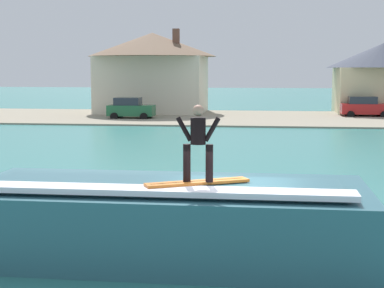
{
  "coord_description": "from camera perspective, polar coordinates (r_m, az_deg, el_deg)",
  "views": [
    {
      "loc": [
        0.74,
        -13.21,
        4.19
      ],
      "look_at": [
        -1.58,
        4.49,
        2.01
      ],
      "focal_mm": 57.06,
      "sensor_mm": 36.0,
      "label": 1
    }
  ],
  "objects": [
    {
      "name": "ground_plane",
      "position": [
        13.87,
        4.12,
        -10.65
      ],
      "size": [
        260.0,
        260.0,
        0.0
      ],
      "primitive_type": "plane",
      "color": "teal"
    },
    {
      "name": "wave_crest",
      "position": [
        13.93,
        -2.36,
        -6.97
      ],
      "size": [
        8.99,
        3.92,
        1.79
      ],
      "color": "#30616E",
      "rests_on": "ground_plane"
    },
    {
      "name": "surfboard",
      "position": [
        12.94,
        0.52,
        -3.61
      ],
      "size": [
        2.18,
        1.39,
        0.06
      ],
      "color": "orange",
      "rests_on": "wave_crest"
    },
    {
      "name": "surfer",
      "position": [
        12.74,
        0.57,
        0.45
      ],
      "size": [
        0.94,
        0.32,
        1.62
      ],
      "color": "black",
      "rests_on": "surfboard"
    },
    {
      "name": "shoreline_bank",
      "position": [
        53.04,
        6.65,
        2.44
      ],
      "size": [
        120.0,
        16.71,
        0.12
      ],
      "color": "gray",
      "rests_on": "ground_plane"
    },
    {
      "name": "car_near_shore",
      "position": [
        51.95,
        -5.77,
        3.34
      ],
      "size": [
        3.89,
        2.17,
        1.86
      ],
      "color": "#23663D",
      "rests_on": "ground_plane"
    },
    {
      "name": "car_far_shore",
      "position": [
        55.84,
        15.88,
        3.36
      ],
      "size": [
        4.32,
        2.04,
        1.86
      ],
      "color": "red",
      "rests_on": "ground_plane"
    },
    {
      "name": "house_with_chimney",
      "position": [
        58.94,
        -3.71,
        7.2
      ],
      "size": [
        12.29,
        12.29,
        7.97
      ],
      "color": "beige",
      "rests_on": "ground_plane"
    },
    {
      "name": "house_gabled_white",
      "position": [
        60.96,
        17.36,
        6.22
      ],
      "size": [
        10.58,
        10.58,
        6.69
      ],
      "color": "beige",
      "rests_on": "ground_plane"
    }
  ]
}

